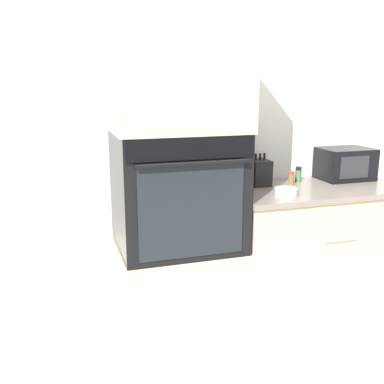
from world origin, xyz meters
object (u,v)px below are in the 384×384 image
microwave (345,164)px  condiment_jar_mid (291,178)px  wall_oven (177,190)px  knife_block (260,173)px  condiment_jar_near (298,174)px  bowl (286,192)px

microwave → condiment_jar_mid: microwave is taller
microwave → wall_oven: bearing=-173.5°
wall_oven → knife_block: (0.61, 0.15, 0.04)m
knife_block → condiment_jar_mid: bearing=-9.8°
condiment_jar_near → bowl: bearing=-129.7°
wall_oven → condiment_jar_near: wall_oven is taller
knife_block → bowl: bearing=-84.1°
wall_oven → bowl: (0.64, -0.16, -0.02)m
condiment_jar_mid → condiment_jar_near: bearing=34.9°
bowl → condiment_jar_mid: condiment_jar_mid is taller
microwave → condiment_jar_near: 0.36m
wall_oven → knife_block: bearing=13.9°
bowl → condiment_jar_near: (0.28, 0.33, 0.03)m
wall_oven → bowl: 0.66m
wall_oven → bowl: wall_oven is taller
condiment_jar_near → condiment_jar_mid: size_ratio=1.19×
microwave → condiment_jar_mid: size_ratio=4.10×
bowl → wall_oven: bearing=166.2°
microwave → bowl: size_ratio=2.53×
knife_block → bowl: size_ratio=1.52×
knife_block → condiment_jar_mid: (0.22, -0.04, -0.04)m
knife_block → condiment_jar_mid: 0.23m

